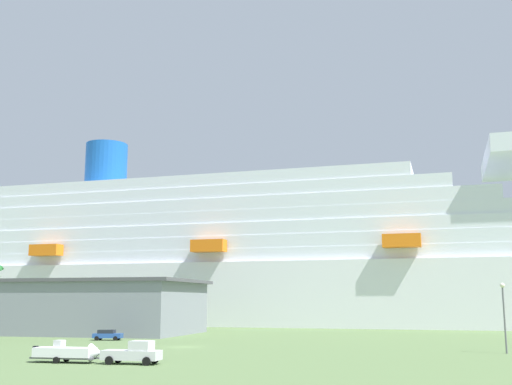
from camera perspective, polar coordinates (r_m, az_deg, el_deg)
ground_plane at (r=113.54m, az=-2.03°, el=-12.83°), size 600.00×600.00×0.00m
cruise_ship at (r=160.50m, az=-1.33°, el=-6.60°), size 295.65×62.78×55.82m
terminal_building at (r=123.82m, az=-17.53°, el=-9.88°), size 53.70×27.25×9.70m
pickup_truck at (r=62.62m, az=-11.07°, el=-14.17°), size 5.66×2.42×2.20m
small_boat_on_trailer at (r=65.46m, az=-16.52°, el=-13.83°), size 8.31×2.17×2.15m
street_lamp at (r=78.85m, az=21.66°, el=-9.70°), size 0.56×0.56×8.00m
parked_car_blue_suv at (r=100.51m, az=-13.39°, el=-12.50°), size 4.55×2.55×1.58m
parked_car_white_van at (r=111.87m, az=-15.14°, el=-12.12°), size 4.44×2.63×1.58m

